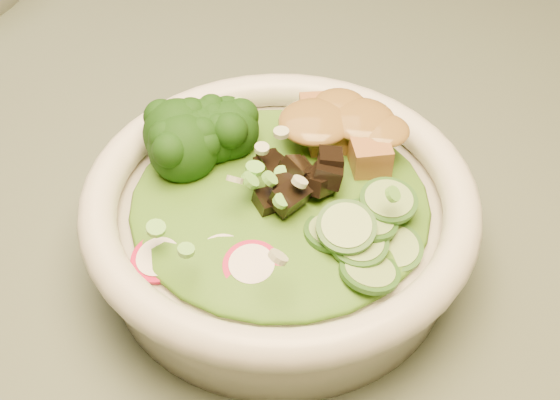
# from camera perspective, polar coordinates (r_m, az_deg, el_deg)

# --- Properties ---
(dining_table) EXTENTS (1.20, 0.80, 0.75)m
(dining_table) POSITION_cam_1_polar(r_m,az_deg,el_deg) (0.70, -4.61, -4.98)
(dining_table) COLOR black
(dining_table) RESTS_ON ground
(salad_bowl) EXTENTS (0.26, 0.26, 0.07)m
(salad_bowl) POSITION_cam_1_polar(r_m,az_deg,el_deg) (0.53, -0.00, -1.51)
(salad_bowl) COLOR silver
(salad_bowl) RESTS_ON dining_table
(lettuce_bed) EXTENTS (0.20, 0.20, 0.02)m
(lettuce_bed) POSITION_cam_1_polar(r_m,az_deg,el_deg) (0.51, 0.00, 0.08)
(lettuce_bed) COLOR #275612
(lettuce_bed) RESTS_ON salad_bowl
(broccoli_florets) EXTENTS (0.09, 0.08, 0.04)m
(broccoli_florets) POSITION_cam_1_polar(r_m,az_deg,el_deg) (0.53, -5.49, 3.87)
(broccoli_florets) COLOR black
(broccoli_florets) RESTS_ON salad_bowl
(radish_slices) EXTENTS (0.11, 0.05, 0.02)m
(radish_slices) POSITION_cam_1_polar(r_m,az_deg,el_deg) (0.48, -4.35, -4.19)
(radish_slices) COLOR #B10D36
(radish_slices) RESTS_ON salad_bowl
(cucumber_slices) EXTENTS (0.08, 0.08, 0.04)m
(cucumber_slices) POSITION_cam_1_polar(r_m,az_deg,el_deg) (0.48, 6.05, -2.17)
(cucumber_slices) COLOR #8CB464
(cucumber_slices) RESTS_ON salad_bowl
(mushroom_heap) EXTENTS (0.08, 0.08, 0.04)m
(mushroom_heap) POSITION_cam_1_polar(r_m,az_deg,el_deg) (0.51, 0.79, 1.92)
(mushroom_heap) COLOR black
(mushroom_heap) RESTS_ON salad_bowl
(tofu_cubes) EXTENTS (0.09, 0.07, 0.04)m
(tofu_cubes) POSITION_cam_1_polar(r_m,az_deg,el_deg) (0.54, 3.99, 4.58)
(tofu_cubes) COLOR #A86938
(tofu_cubes) RESTS_ON salad_bowl
(peanut_sauce) EXTENTS (0.07, 0.05, 0.02)m
(peanut_sauce) POSITION_cam_1_polar(r_m,az_deg,el_deg) (0.54, 4.06, 5.62)
(peanut_sauce) COLOR brown
(peanut_sauce) RESTS_ON tofu_cubes
(scallion_garnish) EXTENTS (0.19, 0.19, 0.02)m
(scallion_garnish) POSITION_cam_1_polar(r_m,az_deg,el_deg) (0.50, 0.00, 1.99)
(scallion_garnish) COLOR #66BA41
(scallion_garnish) RESTS_ON salad_bowl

